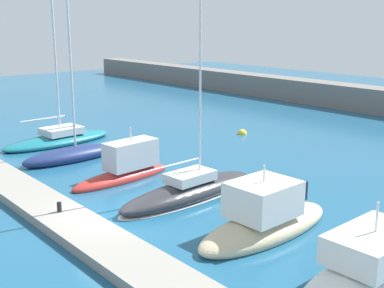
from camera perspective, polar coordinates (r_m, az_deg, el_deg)
The scene contains 10 objects.
ground_plane at distance 22.77m, azimuth -9.35°, elevation -8.56°, with size 120.00×120.00×0.00m, color #1E567A.
dock_pier at distance 22.00m, azimuth -12.96°, elevation -8.98°, with size 37.03×2.24×0.42m, color gray.
sailboat_teal_nearest at distance 37.26m, azimuth -14.77°, elevation 0.61°, with size 3.38×8.37×14.10m.
sailboat_navy_second at distance 32.61m, azimuth -13.44°, elevation -1.10°, with size 1.98×6.37×11.95m.
motorboat_red_third at distance 28.24m, azimuth -7.44°, elevation -2.67°, with size 2.12×6.44×3.22m.
sailboat_charcoal_fourth at distance 25.17m, azimuth -0.29°, elevation -5.16°, with size 2.62×8.65×17.82m.
motorboat_sand_fifth at distance 21.33m, azimuth 8.27°, elevation -8.33°, with size 2.71×7.40×3.37m.
motorboat_white_sixth at distance 18.71m, azimuth 19.71°, elevation -12.86°, with size 2.67×8.15×3.19m.
mooring_buoy_yellow at distance 39.19m, azimuth 5.66°, elevation 1.13°, with size 0.73×0.73×0.73m, color yellow.
dock_bollard at distance 23.04m, azimuth -14.68°, elevation -6.86°, with size 0.20×0.20×0.44m, color black.
Camera 1 is at (18.21, -10.60, 8.64)m, focal length 47.50 mm.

